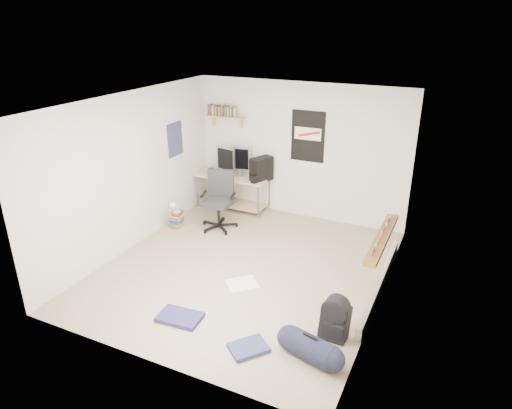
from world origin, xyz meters
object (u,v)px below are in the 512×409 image
at_px(office_chair, 218,203).
at_px(duffel_bag, 310,348).
at_px(desk, 233,191).
at_px(book_stack, 177,220).
at_px(backpack, 335,322).

relative_size(office_chair, duffel_bag, 1.83).
bearing_deg(desk, office_chair, -97.94).
xyz_separation_m(desk, book_stack, (-0.49, -1.24, -0.21)).
relative_size(backpack, duffel_bag, 0.76).
height_order(desk, office_chair, office_chair).
distance_m(office_chair, duffel_bag, 3.64).
relative_size(office_chair, book_stack, 2.53).
distance_m(duffel_bag, book_stack, 3.97).
xyz_separation_m(desk, backpack, (2.93, -2.96, -0.16)).
height_order(desk, duffel_bag, desk).
bearing_deg(duffel_bag, book_stack, 160.65).
height_order(office_chair, duffel_bag, office_chair).
xyz_separation_m(backpack, book_stack, (-3.42, 1.73, -0.05)).
bearing_deg(desk, book_stack, -131.67).
relative_size(duffel_bag, book_stack, 1.38).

